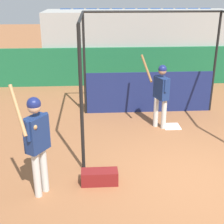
# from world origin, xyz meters

# --- Properties ---
(ground_plane) EXTENTS (60.00, 60.00, 0.00)m
(ground_plane) POSITION_xyz_m (0.00, 0.00, 0.00)
(ground_plane) COLOR #935B38
(outfield_wall) EXTENTS (24.00, 0.12, 1.45)m
(outfield_wall) POSITION_xyz_m (0.00, 6.60, 0.73)
(outfield_wall) COLOR #196038
(outfield_wall) RESTS_ON ground
(bleacher_section) EXTENTS (7.60, 2.40, 2.73)m
(bleacher_section) POSITION_xyz_m (-0.00, 7.87, 1.36)
(bleacher_section) COLOR #9E9E99
(bleacher_section) RESTS_ON ground
(batting_cage) EXTENTS (3.88, 3.25, 2.96)m
(batting_cage) POSITION_xyz_m (-0.26, 3.10, 1.22)
(batting_cage) COLOR black
(batting_cage) RESTS_ON ground
(home_plate) EXTENTS (0.44, 0.44, 0.02)m
(home_plate) POSITION_xyz_m (0.18, 2.51, 0.01)
(home_plate) COLOR white
(home_plate) RESTS_ON ground
(player_batter) EXTENTS (0.68, 0.79, 1.89)m
(player_batter) POSITION_xyz_m (-0.19, 2.51, 1.03)
(player_batter) COLOR silver
(player_batter) RESTS_ON ground
(player_waiting) EXTENTS (0.57, 0.77, 2.11)m
(player_waiting) POSITION_xyz_m (-2.92, -0.28, 1.13)
(player_waiting) COLOR silver
(player_waiting) RESTS_ON ground
(equipment_bag) EXTENTS (0.70, 0.28, 0.28)m
(equipment_bag) POSITION_xyz_m (-1.85, -0.03, 0.14)
(equipment_bag) COLOR maroon
(equipment_bag) RESTS_ON ground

